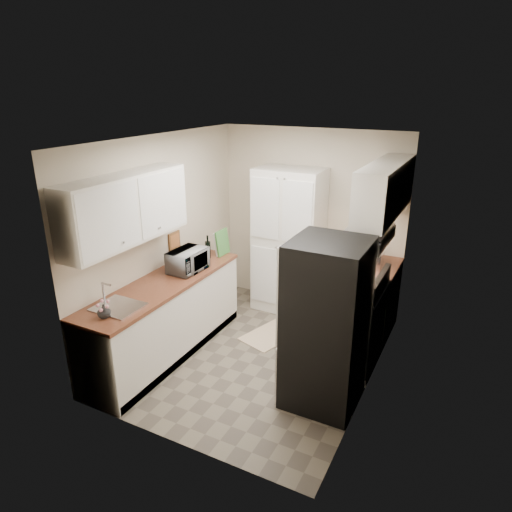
{
  "coord_description": "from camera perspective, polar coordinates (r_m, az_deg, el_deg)",
  "views": [
    {
      "loc": [
        2.11,
        -4.16,
        3.01
      ],
      "look_at": [
        -0.1,
        0.15,
        1.19
      ],
      "focal_mm": 32.0,
      "sensor_mm": 36.0,
      "label": 1
    }
  ],
  "objects": [
    {
      "name": "toaster_oven",
      "position": [
        5.79,
        14.17,
        -0.14
      ],
      "size": [
        0.31,
        0.38,
        0.21
      ],
      "primitive_type": "cube",
      "rotation": [
        0.0,
        0.0,
        0.08
      ],
      "color": "silver",
      "rests_on": "countertop_right"
    },
    {
      "name": "cutting_board",
      "position": [
        5.97,
        -4.21,
        1.71
      ],
      "size": [
        0.03,
        0.27,
        0.33
      ],
      "primitive_type": "cube",
      "rotation": [
        0.0,
        0.0,
        -0.02
      ],
      "color": "#3D7D37",
      "rests_on": "countertop_left"
    },
    {
      "name": "electric_range",
      "position": [
        5.33,
        11.69,
        -8.25
      ],
      "size": [
        0.71,
        0.78,
        1.13
      ],
      "color": "#B7B7BC",
      "rests_on": "ground"
    },
    {
      "name": "base_cabinet_right",
      "position": [
        6.04,
        13.92,
        -5.26
      ],
      "size": [
        0.6,
        0.8,
        0.88
      ],
      "primitive_type": "cube",
      "color": "silver",
      "rests_on": "ground"
    },
    {
      "name": "flower_vase",
      "position": [
        4.62,
        -18.48,
        -6.56
      ],
      "size": [
        0.17,
        0.17,
        0.13
      ],
      "primitive_type": "imported",
      "rotation": [
        0.0,
        0.0,
        -0.34
      ],
      "color": "white",
      "rests_on": "countertop_left"
    },
    {
      "name": "ground",
      "position": [
        5.55,
        0.25,
        -12.26
      ],
      "size": [
        3.2,
        3.2,
        0.0
      ],
      "primitive_type": "plane",
      "color": "#665B4C",
      "rests_on": "ground"
    },
    {
      "name": "fruit_basket",
      "position": [
        5.74,
        14.02,
        1.35
      ],
      "size": [
        0.3,
        0.3,
        0.11
      ],
      "primitive_type": null,
      "rotation": [
        0.0,
        0.0,
        0.16
      ],
      "color": "orange",
      "rests_on": "toaster_oven"
    },
    {
      "name": "microwave",
      "position": [
        5.49,
        -8.53,
        -0.57
      ],
      "size": [
        0.34,
        0.48,
        0.26
      ],
      "primitive_type": "imported",
      "rotation": [
        0.0,
        0.0,
        1.54
      ],
      "color": "#B1B1B6",
      "rests_on": "countertop_left"
    },
    {
      "name": "countertop_right",
      "position": [
        5.86,
        14.3,
        -1.2
      ],
      "size": [
        0.63,
        0.83,
        0.04
      ],
      "primitive_type": "cube",
      "color": "brown",
      "rests_on": "base_cabinet_right"
    },
    {
      "name": "kitchen_mat",
      "position": [
        5.94,
        1.87,
        -9.8
      ],
      "size": [
        0.67,
        0.86,
        0.01
      ],
      "primitive_type": "cube",
      "rotation": [
        0.0,
        0.0,
        -0.3
      ],
      "color": "beige",
      "rests_on": "ground"
    },
    {
      "name": "base_cabinet_left",
      "position": [
        5.49,
        -11.17,
        -7.77
      ],
      "size": [
        0.6,
        2.3,
        0.88
      ],
      "primitive_type": "cube",
      "color": "silver",
      "rests_on": "ground"
    },
    {
      "name": "countertop_left",
      "position": [
        5.29,
        -11.51,
        -3.38
      ],
      "size": [
        0.63,
        2.33,
        0.04
      ],
      "primitive_type": "cube",
      "color": "brown",
      "rests_on": "base_cabinet_left"
    },
    {
      "name": "room_shell",
      "position": [
        4.87,
        0.04,
        4.06
      ],
      "size": [
        2.64,
        3.24,
        2.52
      ],
      "color": "beige",
      "rests_on": "ground"
    },
    {
      "name": "wine_bottle",
      "position": [
        5.87,
        -6.04,
        1.04
      ],
      "size": [
        0.07,
        0.07,
        0.28
      ],
      "primitive_type": "cylinder",
      "color": "black",
      "rests_on": "countertop_left"
    },
    {
      "name": "refrigerator",
      "position": [
        4.48,
        8.73,
        -8.48
      ],
      "size": [
        0.7,
        0.72,
        1.7
      ],
      "primitive_type": "cube",
      "color": "#B7B7BC",
      "rests_on": "ground"
    },
    {
      "name": "pantry_cabinet",
      "position": [
        6.27,
        4.07,
        1.83
      ],
      "size": [
        0.9,
        0.55,
        2.0
      ],
      "primitive_type": "cube",
      "color": "silver",
      "rests_on": "ground"
    }
  ]
}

